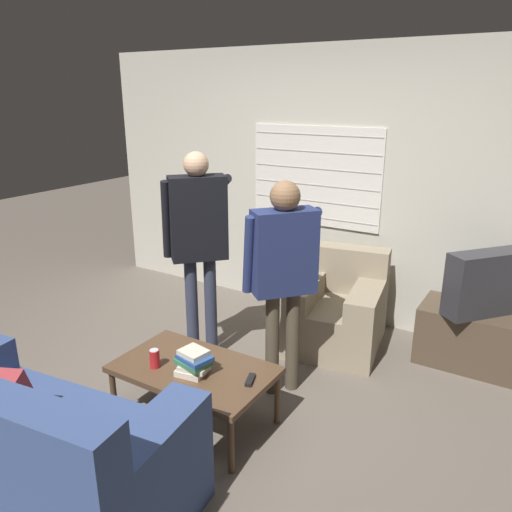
# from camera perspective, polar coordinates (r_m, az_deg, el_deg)

# --- Properties ---
(ground_plane) EXTENTS (16.00, 16.00, 0.00)m
(ground_plane) POSITION_cam_1_polar(r_m,az_deg,el_deg) (3.68, -6.15, -17.21)
(ground_plane) COLOR #665B51
(wall_back) EXTENTS (5.20, 0.08, 2.55)m
(wall_back) POSITION_cam_1_polar(r_m,az_deg,el_deg) (4.84, 8.19, 7.90)
(wall_back) COLOR #BCB7A8
(wall_back) RESTS_ON ground_plane
(couch_blue) EXTENTS (1.75, 1.03, 0.91)m
(couch_blue) POSITION_cam_1_polar(r_m,az_deg,el_deg) (3.04, -24.56, -19.79)
(couch_blue) COLOR #384C7F
(couch_blue) RESTS_ON ground_plane
(armchair_beige) EXTENTS (0.90, 0.94, 0.82)m
(armchair_beige) POSITION_cam_1_polar(r_m,az_deg,el_deg) (4.44, 9.16, -6.02)
(armchair_beige) COLOR gray
(armchair_beige) RESTS_ON ground_plane
(coffee_table) EXTENTS (1.04, 0.63, 0.41)m
(coffee_table) POSITION_cam_1_polar(r_m,az_deg,el_deg) (3.39, -7.08, -13.02)
(coffee_table) COLOR brown
(coffee_table) RESTS_ON ground_plane
(tv_stand) EXTENTS (0.98, 0.48, 0.48)m
(tv_stand) POSITION_cam_1_polar(r_m,az_deg,el_deg) (4.45, 24.51, -8.67)
(tv_stand) COLOR #4C3D2D
(tv_stand) RESTS_ON ground_plane
(tv) EXTENTS (0.64, 0.71, 0.50)m
(tv) POSITION_cam_1_polar(r_m,az_deg,el_deg) (4.27, 25.34, -2.73)
(tv) COLOR #2D2D33
(tv) RESTS_ON tv_stand
(person_left_standing) EXTENTS (0.52, 0.84, 1.71)m
(person_left_standing) POSITION_cam_1_polar(r_m,az_deg,el_deg) (3.93, -6.60, 2.78)
(person_left_standing) COLOR #33384C
(person_left_standing) RESTS_ON ground_plane
(person_right_standing) EXTENTS (0.50, 0.80, 1.58)m
(person_right_standing) POSITION_cam_1_polar(r_m,az_deg,el_deg) (3.47, 3.14, -0.82)
(person_right_standing) COLOR #4C4233
(person_right_standing) RESTS_ON ground_plane
(book_stack) EXTENTS (0.24, 0.20, 0.16)m
(book_stack) POSITION_cam_1_polar(r_m,az_deg,el_deg) (3.27, -7.14, -11.99)
(book_stack) COLOR beige
(book_stack) RESTS_ON coffee_table
(soda_can) EXTENTS (0.07, 0.07, 0.13)m
(soda_can) POSITION_cam_1_polar(r_m,az_deg,el_deg) (3.38, -11.51, -11.41)
(soda_can) COLOR red
(soda_can) RESTS_ON coffee_table
(spare_remote) EXTENTS (0.08, 0.14, 0.02)m
(spare_remote) POSITION_cam_1_polar(r_m,az_deg,el_deg) (3.19, -0.67, -13.98)
(spare_remote) COLOR black
(spare_remote) RESTS_ON coffee_table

